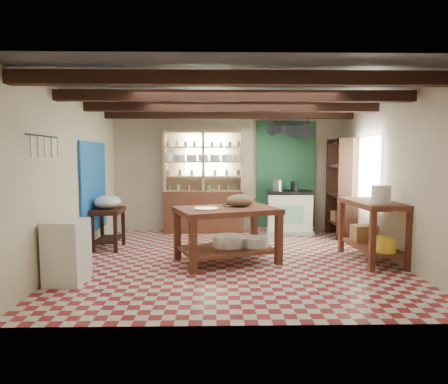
{
  "coord_description": "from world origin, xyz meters",
  "views": [
    {
      "loc": [
        -0.28,
        -6.25,
        1.65
      ],
      "look_at": [
        -0.15,
        0.3,
        1.06
      ],
      "focal_mm": 32.0,
      "sensor_mm": 36.0,
      "label": 1
    }
  ],
  "objects_px": {
    "cat": "(240,201)",
    "work_table": "(227,235)",
    "stove": "(289,212)",
    "white_cabinet": "(67,252)",
    "prep_table": "(108,229)",
    "right_counter": "(372,231)"
  },
  "relations": [
    {
      "from": "cat",
      "to": "work_table",
      "type": "bearing_deg",
      "value": -178.69
    },
    {
      "from": "stove",
      "to": "white_cabinet",
      "type": "bearing_deg",
      "value": -132.72
    },
    {
      "from": "work_table",
      "to": "prep_table",
      "type": "height_order",
      "value": "work_table"
    },
    {
      "from": "stove",
      "to": "white_cabinet",
      "type": "height_order",
      "value": "stove"
    },
    {
      "from": "work_table",
      "to": "white_cabinet",
      "type": "distance_m",
      "value": 2.33
    },
    {
      "from": "stove",
      "to": "prep_table",
      "type": "height_order",
      "value": "stove"
    },
    {
      "from": "cat",
      "to": "white_cabinet",
      "type": "bearing_deg",
      "value": 175.66
    },
    {
      "from": "prep_table",
      "to": "right_counter",
      "type": "distance_m",
      "value": 4.48
    },
    {
      "from": "right_counter",
      "to": "prep_table",
      "type": "bearing_deg",
      "value": 165.23
    },
    {
      "from": "white_cabinet",
      "to": "cat",
      "type": "xyz_separation_m",
      "value": [
        2.32,
        1.12,
        0.54
      ]
    },
    {
      "from": "work_table",
      "to": "stove",
      "type": "xyz_separation_m",
      "value": [
        1.39,
        2.28,
        0.03
      ]
    },
    {
      "from": "work_table",
      "to": "cat",
      "type": "bearing_deg",
      "value": 11.31
    },
    {
      "from": "prep_table",
      "to": "cat",
      "type": "bearing_deg",
      "value": -19.97
    },
    {
      "from": "stove",
      "to": "cat",
      "type": "relative_size",
      "value": 2.15
    },
    {
      "from": "stove",
      "to": "prep_table",
      "type": "distance_m",
      "value": 3.73
    },
    {
      "from": "stove",
      "to": "right_counter",
      "type": "bearing_deg",
      "value": -64.15
    },
    {
      "from": "work_table",
      "to": "prep_table",
      "type": "distance_m",
      "value": 2.29
    },
    {
      "from": "work_table",
      "to": "right_counter",
      "type": "bearing_deg",
      "value": -19.77
    },
    {
      "from": "right_counter",
      "to": "stove",
      "type": "bearing_deg",
      "value": 108.75
    },
    {
      "from": "stove",
      "to": "cat",
      "type": "distance_m",
      "value": 2.5
    },
    {
      "from": "prep_table",
      "to": "cat",
      "type": "distance_m",
      "value": 2.51
    },
    {
      "from": "work_table",
      "to": "stove",
      "type": "height_order",
      "value": "stove"
    }
  ]
}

